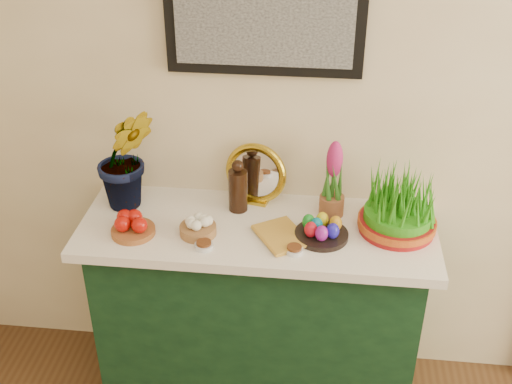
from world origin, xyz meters
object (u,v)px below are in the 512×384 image
Objects in this scene: book at (263,241)px; hyacinth_green at (124,142)px; mirror at (256,174)px; sideboard at (257,314)px; wheatgrass_sabzeh at (399,207)px.

hyacinth_green is at bearing 126.71° from book.
sideboard is at bearing -81.51° from mirror.
wheatgrass_sabzeh is (0.51, 0.15, 0.09)m from book.
hyacinth_green is at bearing 176.24° from wheatgrass_sabzeh.
wheatgrass_sabzeh is (1.08, -0.07, -0.18)m from hyacinth_green.
mirror is 0.88× the size of wheatgrass_sabzeh.
wheatgrass_sabzeh is (0.57, -0.16, -0.02)m from mirror.
book is (0.06, -0.30, -0.11)m from mirror.
book reaches higher than sideboard.
mirror is 0.59m from wheatgrass_sabzeh.
book is (0.03, -0.13, 0.48)m from sideboard.
mirror is at bearing 98.49° from sideboard.
sideboard is at bearing -177.68° from wheatgrass_sabzeh.
mirror is (0.51, 0.09, -0.16)m from hyacinth_green.
mirror reaches higher than wheatgrass_sabzeh.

